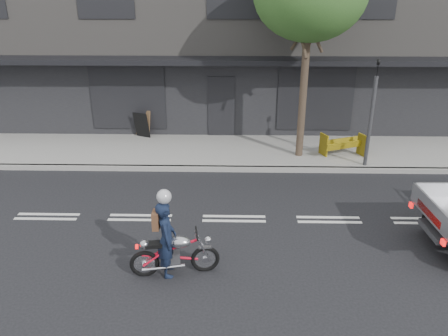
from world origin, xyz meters
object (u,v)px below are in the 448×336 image
traffic_light_pole (371,120)px  sandwich_board (142,125)px  motorcycle (175,253)px  rider (167,239)px  construction_barrier (344,146)px

traffic_light_pole → sandwich_board: (-7.70, 2.60, -1.02)m
traffic_light_pole → motorcycle: size_ratio=1.92×
motorcycle → sandwich_board: 8.56m
rider → construction_barrier: size_ratio=1.18×
motorcycle → sandwich_board: bearing=96.4°
sandwich_board → traffic_light_pole: bearing=5.8°
rider → sandwich_board: (-2.15, 8.24, -0.18)m
motorcycle → sandwich_board: (-2.30, 8.24, 0.15)m
motorcycle → construction_barrier: motorcycle is taller
motorcycle → traffic_light_pole: bearing=37.0°
traffic_light_pole → motorcycle: (-5.40, -5.64, -1.17)m
construction_barrier → rider: bearing=-128.4°
motorcycle → rider: size_ratio=1.12×
traffic_light_pole → rider: (-5.55, -5.64, -0.84)m
traffic_light_pole → construction_barrier: bearing=128.6°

